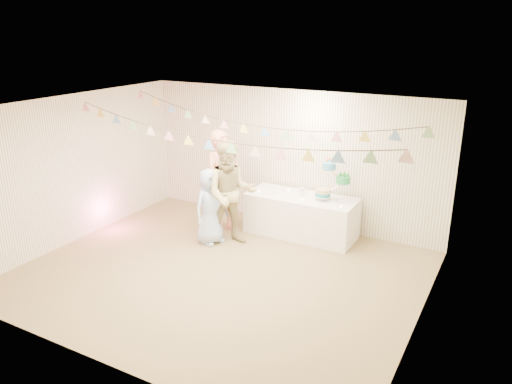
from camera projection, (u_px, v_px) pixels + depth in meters
The scene contains 23 objects.
floor at pixel (220, 273), 7.85m from camera, with size 6.00×6.00×0.00m, color olive.
ceiling at pixel (216, 108), 7.02m from camera, with size 6.00×6.00×0.00m, color white.
back_wall at pixel (290, 158), 9.51m from camera, with size 6.00×6.00×0.00m, color white.
front_wall at pixel (92, 262), 5.36m from camera, with size 6.00×6.00×0.00m, color white.
left_wall at pixel (76, 169), 8.80m from camera, with size 5.00×5.00×0.00m, color white.
right_wall at pixel (426, 234), 6.07m from camera, with size 5.00×5.00×0.00m, color white.
table at pixel (301, 216), 9.18m from camera, with size 2.02×0.81×0.76m, color white.
cake_stand at pixel (332, 181), 8.74m from camera, with size 0.64×0.38×0.71m, color silver, non-canonical shape.
cake_bottom at pixel (322, 196), 8.84m from camera, with size 0.31×0.31×0.15m, color teal, non-canonical shape.
cake_middle at pixel (344, 182), 8.73m from camera, with size 0.27×0.27×0.22m, color #1E8E45, non-canonical shape.
cake_top_tier at pixel (329, 167), 8.65m from camera, with size 0.25×0.25×0.19m, color #4095C9, non-canonical shape.
platter at pixel (271, 192), 9.29m from camera, with size 0.30×0.30×0.02m, color white.
posy at pixel (302, 191), 9.09m from camera, with size 0.14×0.14×0.16m, color white, non-canonical shape.
person_adult_a at pixel (222, 182), 9.17m from camera, with size 0.71×0.46×1.94m, color #EA927A.
person_adult_b at pixel (231, 194), 8.64m from camera, with size 0.91×0.71×1.87m, color tan.
person_child at pixel (211, 206), 8.76m from camera, with size 0.67×0.44×1.37m, color #A8C3EE.
bunting_back at pixel (254, 114), 8.01m from camera, with size 5.60×1.10×0.40m, color pink, non-canonical shape.
bunting_front at pixel (209, 130), 6.94m from camera, with size 5.60×0.90×0.36m, color #72A5E5, non-canonical shape.
tealight_0 at pixel (259, 191), 9.29m from camera, with size 0.04×0.04×0.03m, color #FFD88C.
tealight_1 at pixel (288, 190), 9.36m from camera, with size 0.04×0.04×0.03m, color #FFD88C.
tealight_2 at pixel (302, 200), 8.83m from camera, with size 0.04×0.04×0.03m, color #FFD88C.
tealight_3 at pixel (324, 195), 9.08m from camera, with size 0.04×0.04×0.03m, color #FFD88C.
tealight_4 at pixel (341, 206), 8.53m from camera, with size 0.04×0.04×0.03m, color #FFD88C.
Camera 1 is at (3.87, -5.89, 3.73)m, focal length 35.00 mm.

